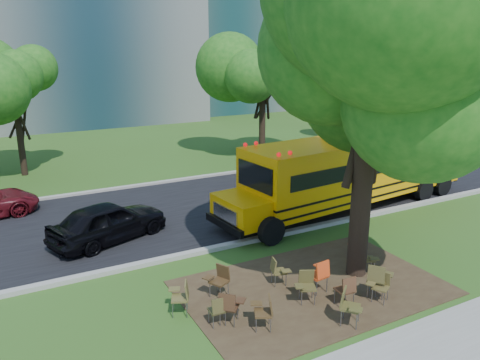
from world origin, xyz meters
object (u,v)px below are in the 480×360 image
chair_5 (348,304)px  chair_6 (380,284)px  chair_1 (229,305)px  chair_12 (366,257)px  school_bus (358,167)px  chair_0 (219,308)px  chair_3 (306,283)px  chair_13 (359,243)px  chair_2 (265,309)px  chair_4 (347,288)px  chair_8 (182,294)px  black_car (109,221)px  chair_10 (278,269)px  chair_7 (378,277)px  chair_11 (320,273)px  chair_9 (219,278)px  main_tree (371,65)px

chair_5 → chair_6: bearing=157.0°
chair_1 → chair_12: (4.73, 0.52, -0.04)m
chair_12 → school_bus: bearing=170.1°
chair_6 → chair_12: size_ratio=0.99×
chair_6 → chair_0: bearing=48.3°
chair_3 → chair_13: bearing=-130.5°
chair_2 → chair_4: 2.33m
chair_3 → chair_2: bearing=44.5°
chair_8 → black_car: size_ratio=0.21×
chair_6 → chair_10: 2.71m
chair_3 → chair_6: (1.72, -0.87, -0.04)m
chair_2 → chair_12: (4.07, 1.05, -0.02)m
school_bus → chair_6: size_ratio=14.91×
chair_7 → chair_12: (0.74, 1.22, -0.09)m
chair_2 → chair_11: (2.14, 0.75, 0.07)m
chair_5 → chair_12: size_ratio=1.13×
chair_10 → chair_12: (2.70, -0.56, 0.01)m
chair_1 → chair_3: (2.21, 0.01, -0.01)m
chair_3 → chair_10: 1.09m
chair_1 → black_car: bearing=144.0°
chair_2 → chair_8: (-1.46, 1.52, 0.01)m
chair_5 → chair_11: size_ratio=0.95×
chair_9 → chair_10: chair_9 is taller
chair_11 → chair_5: bearing=-109.6°
chair_2 → chair_5: (1.80, -0.79, 0.04)m
chair_6 → school_bus: bearing=-65.8°
chair_1 → chair_10: (2.03, 1.08, -0.05)m
chair_7 → chair_13: bearing=113.1°
chair_9 → chair_8: bearing=78.7°
chair_3 → chair_11: 0.63m
chair_8 → chair_11: (3.61, -0.77, 0.06)m
chair_0 → chair_5: chair_5 is taller
school_bus → chair_11: bearing=-144.6°
chair_0 → chair_5: bearing=-23.5°
chair_1 → chair_9: chair_1 is taller
chair_10 → chair_5: bearing=24.5°
chair_12 → chair_4: bearing=-27.2°
chair_10 → chair_13: size_ratio=0.94×
chair_2 → chair_9: (-0.28, 1.85, 0.01)m
chair_4 → chair_13: bearing=47.2°
main_tree → chair_7: bearing=-108.8°
chair_8 → chair_10: chair_8 is taller
chair_4 → chair_2: bearing=-178.2°
chair_8 → chair_1: bearing=-116.8°
school_bus → chair_1: bearing=-154.3°
chair_0 → chair_7: bearing=-6.4°
chair_9 → chair_10: 1.67m
chair_4 → chair_8: bearing=161.3°
chair_3 → chair_11: bearing=-135.1°
chair_1 → chair_11: bearing=46.9°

